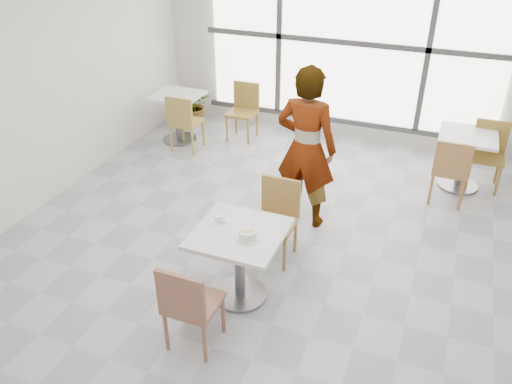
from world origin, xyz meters
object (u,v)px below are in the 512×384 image
at_px(main_table, 239,252).
at_px(bg_table_right, 465,153).
at_px(chair_near, 188,303).
at_px(bg_table_left, 178,111).
at_px(plant_left, 195,105).
at_px(bg_chair_right_near, 451,168).
at_px(person, 306,149).
at_px(coffee_cup, 219,219).
at_px(oatmeal_bowl, 248,234).
at_px(bg_chair_right_far, 488,150).
at_px(bg_chair_left_far, 244,107).
at_px(chair_far, 277,214).
at_px(bg_chair_left_near, 183,120).

bearing_deg(main_table, bg_table_right, 58.83).
distance_m(chair_near, bg_table_left, 4.33).
relative_size(main_table, plant_left, 1.19).
distance_m(chair_near, bg_chair_right_near, 3.76).
distance_m(chair_near, person, 2.31).
bearing_deg(coffee_cup, main_table, -19.08).
bearing_deg(plant_left, chair_near, -62.79).
xyz_separation_m(chair_near, oatmeal_bowl, (0.24, 0.69, 0.29)).
relative_size(chair_near, bg_table_left, 1.16).
bearing_deg(bg_chair_right_far, bg_table_left, -176.77).
xyz_separation_m(bg_table_left, bg_chair_left_far, (0.89, 0.50, 0.01)).
xyz_separation_m(main_table, chair_far, (0.09, 0.77, -0.02)).
xyz_separation_m(person, bg_chair_left_far, (-1.59, 1.98, -0.44)).
bearing_deg(chair_near, person, -97.34).
xyz_separation_m(bg_chair_left_near, bg_chair_right_far, (4.18, 0.56, 0.00)).
distance_m(chair_far, bg_table_right, 2.87).
bearing_deg(main_table, bg_chair_left_far, 112.31).
distance_m(chair_far, bg_chair_right_far, 3.19).
bearing_deg(main_table, coffee_cup, 160.92).
xyz_separation_m(bg_table_right, bg_chair_left_near, (-3.90, -0.38, 0.01)).
relative_size(coffee_cup, bg_table_left, 0.21).
bearing_deg(bg_chair_right_far, bg_table_right, -146.85).
distance_m(person, plant_left, 3.41).
distance_m(main_table, plant_left, 4.39).
height_order(bg_table_right, bg_chair_left_far, bg_chair_left_far).
relative_size(oatmeal_bowl, coffee_cup, 1.32).
height_order(chair_near, person, person).
bearing_deg(bg_chair_right_near, chair_far, 47.42).
distance_m(main_table, bg_table_right, 3.56).
relative_size(bg_chair_right_near, bg_chair_right_far, 1.00).
bearing_deg(bg_chair_left_far, bg_chair_left_near, -127.72).
bearing_deg(chair_far, oatmeal_bowl, -88.64).
relative_size(main_table, oatmeal_bowl, 3.81).
height_order(coffee_cup, bg_table_right, coffee_cup).
relative_size(main_table, chair_far, 0.92).
distance_m(main_table, bg_chair_right_far, 3.87).
bearing_deg(plant_left, bg_chair_right_near, -15.50).
xyz_separation_m(bg_table_left, bg_chair_right_near, (4.03, -0.45, 0.01)).
xyz_separation_m(main_table, person, (0.16, 1.50, 0.42)).
distance_m(bg_chair_left_near, bg_chair_right_far, 4.21).
bearing_deg(main_table, chair_far, 83.18).
height_order(chair_near, bg_chair_left_far, same).
bearing_deg(bg_table_left, bg_table_right, 0.94).
xyz_separation_m(chair_near, chair_far, (0.22, 1.53, 0.00)).
distance_m(oatmeal_bowl, coffee_cup, 0.38).
relative_size(bg_table_left, bg_chair_right_far, 0.86).
bearing_deg(bg_chair_left_near, bg_table_left, -49.31).
bearing_deg(oatmeal_bowl, bg_chair_right_far, 58.63).
relative_size(chair_near, bg_table_right, 1.16).
relative_size(person, bg_chair_left_near, 2.17).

